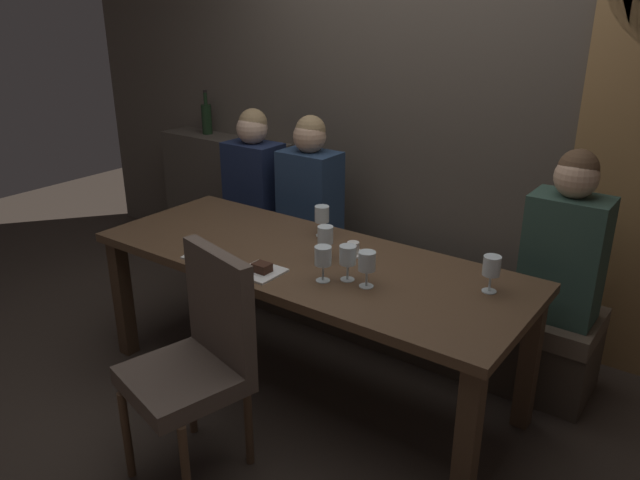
# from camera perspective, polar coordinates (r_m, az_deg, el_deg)

# --- Properties ---
(ground) EXTENTS (9.00, 9.00, 0.00)m
(ground) POSITION_cam_1_polar(r_m,az_deg,el_deg) (3.38, -1.20, -13.12)
(ground) COLOR #382D26
(back_wall_tiled) EXTENTS (6.00, 0.12, 3.00)m
(back_wall_tiled) POSITION_cam_1_polar(r_m,az_deg,el_deg) (3.84, 10.09, 14.92)
(back_wall_tiled) COLOR brown
(back_wall_tiled) RESTS_ON ground
(back_counter) EXTENTS (1.10, 0.28, 0.95)m
(back_counter) POSITION_cam_1_polar(r_m,az_deg,el_deg) (4.81, -8.48, 3.80)
(back_counter) COLOR #494138
(back_counter) RESTS_ON ground
(dining_table) EXTENTS (2.20, 0.84, 0.74)m
(dining_table) POSITION_cam_1_polar(r_m,az_deg,el_deg) (3.06, -1.29, -3.01)
(dining_table) COLOR #493422
(dining_table) RESTS_ON ground
(banquette_bench) EXTENTS (2.50, 0.44, 0.45)m
(banquette_bench) POSITION_cam_1_polar(r_m,az_deg,el_deg) (3.77, 5.26, -5.29)
(banquette_bench) COLOR #40352A
(banquette_bench) RESTS_ON ground
(chair_near_side) EXTENTS (0.53, 0.53, 0.98)m
(chair_near_side) POSITION_cam_1_polar(r_m,az_deg,el_deg) (2.63, -11.10, -10.08)
(chair_near_side) COLOR brown
(chair_near_side) RESTS_ON ground
(diner_redhead) EXTENTS (0.36, 0.24, 0.81)m
(diner_redhead) POSITION_cam_1_polar(r_m,az_deg,el_deg) (4.09, -6.11, 6.03)
(diner_redhead) COLOR #192342
(diner_redhead) RESTS_ON banquette_bench
(diner_bearded) EXTENTS (0.36, 0.24, 0.82)m
(diner_bearded) POSITION_cam_1_polar(r_m,az_deg,el_deg) (3.82, -0.94, 5.06)
(diner_bearded) COLOR navy
(diner_bearded) RESTS_ON banquette_bench
(diner_far_end) EXTENTS (0.36, 0.24, 0.84)m
(diner_far_end) POSITION_cam_1_polar(r_m,az_deg,el_deg) (3.14, 21.78, -0.08)
(diner_far_end) COLOR #2D473D
(diner_far_end) RESTS_ON banquette_bench
(wine_bottle_dark_red) EXTENTS (0.08, 0.08, 0.33)m
(wine_bottle_dark_red) POSITION_cam_1_polar(r_m,az_deg,el_deg) (4.81, -10.41, 11.01)
(wine_bottle_dark_red) COLOR black
(wine_bottle_dark_red) RESTS_ON back_counter
(wine_glass_far_left) EXTENTS (0.08, 0.08, 0.16)m
(wine_glass_far_left) POSITION_cam_1_polar(r_m,az_deg,el_deg) (3.24, 0.18, 2.27)
(wine_glass_far_left) COLOR silver
(wine_glass_far_left) RESTS_ON dining_table
(wine_glass_near_left) EXTENTS (0.08, 0.08, 0.16)m
(wine_glass_near_left) POSITION_cam_1_polar(r_m,az_deg,el_deg) (2.95, 0.50, 0.39)
(wine_glass_near_left) COLOR silver
(wine_glass_near_left) RESTS_ON dining_table
(wine_glass_end_right) EXTENTS (0.08, 0.08, 0.16)m
(wine_glass_end_right) POSITION_cam_1_polar(r_m,az_deg,el_deg) (2.72, 15.55, -2.39)
(wine_glass_end_right) COLOR silver
(wine_glass_end_right) RESTS_ON dining_table
(wine_glass_center_front) EXTENTS (0.08, 0.08, 0.16)m
(wine_glass_center_front) POSITION_cam_1_polar(r_m,az_deg,el_deg) (2.72, 0.28, -1.56)
(wine_glass_center_front) COLOR silver
(wine_glass_center_front) RESTS_ON dining_table
(wine_glass_far_right) EXTENTS (0.08, 0.08, 0.16)m
(wine_glass_far_right) POSITION_cam_1_polar(r_m,az_deg,el_deg) (2.67, 4.35, -2.04)
(wine_glass_far_right) COLOR silver
(wine_glass_far_right) RESTS_ON dining_table
(wine_glass_end_left) EXTENTS (0.08, 0.08, 0.16)m
(wine_glass_end_left) POSITION_cam_1_polar(r_m,az_deg,el_deg) (2.73, 2.58, -1.55)
(wine_glass_end_left) COLOR silver
(wine_glass_end_left) RESTS_ON dining_table
(espresso_cup) EXTENTS (0.12, 0.12, 0.06)m
(espresso_cup) POSITION_cam_1_polar(r_m,az_deg,el_deg) (3.04, 3.07, -0.87)
(espresso_cup) COLOR white
(espresso_cup) RESTS_ON dining_table
(dessert_plate) EXTENTS (0.19, 0.19, 0.05)m
(dessert_plate) POSITION_cam_1_polar(r_m,az_deg,el_deg) (2.85, -5.47, -2.80)
(dessert_plate) COLOR white
(dessert_plate) RESTS_ON dining_table
(folded_napkin) EXTENTS (0.12, 0.12, 0.01)m
(folded_napkin) POSITION_cam_1_polar(r_m,az_deg,el_deg) (3.07, -11.40, -1.48)
(folded_napkin) COLOR silver
(folded_napkin) RESTS_ON dining_table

